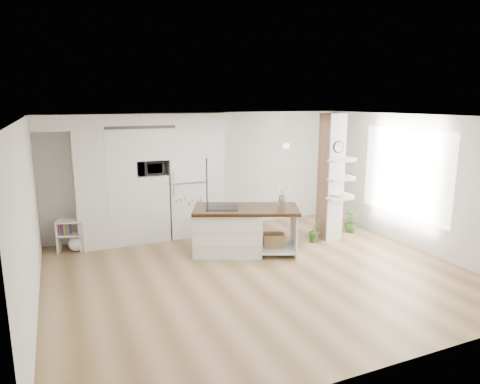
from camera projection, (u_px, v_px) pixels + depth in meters
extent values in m
cube|color=tan|center=(258.00, 273.00, 7.47)|extent=(7.00, 6.00, 0.01)
cube|color=white|center=(260.00, 117.00, 6.91)|extent=(7.00, 6.00, 0.04)
cube|color=silver|center=(202.00, 172.00, 9.88)|extent=(7.00, 0.04, 2.70)
cube|color=silver|center=(384.00, 256.00, 4.50)|extent=(7.00, 0.04, 2.70)
cube|color=silver|center=(28.00, 221.00, 5.83)|extent=(0.04, 6.00, 2.70)
cube|color=silver|center=(416.00, 183.00, 8.55)|extent=(0.04, 6.00, 2.70)
cube|color=white|center=(106.00, 188.00, 8.76)|extent=(1.20, 0.65, 2.40)
cube|color=white|center=(152.00, 207.00, 9.23)|extent=(0.65, 0.65, 1.42)
cube|color=white|center=(149.00, 144.00, 8.94)|extent=(0.65, 0.65, 0.65)
cube|color=white|center=(184.00, 142.00, 9.23)|extent=(0.85, 0.65, 0.65)
cube|color=white|center=(211.00, 180.00, 9.66)|extent=(0.40, 0.65, 2.40)
cube|color=silver|center=(137.00, 121.00, 8.73)|extent=(4.00, 0.70, 0.30)
cube|color=#262626|center=(140.00, 127.00, 8.45)|extent=(1.40, 0.04, 0.06)
cube|color=white|center=(185.00, 196.00, 9.49)|extent=(0.78, 0.66, 1.75)
cube|color=#B2B2B7|center=(189.00, 183.00, 9.11)|extent=(0.78, 0.01, 0.03)
cube|color=silver|center=(331.00, 177.00, 9.16)|extent=(0.40, 0.40, 2.70)
cube|color=tan|center=(323.00, 178.00, 9.08)|extent=(0.02, 0.40, 2.70)
cube|color=tan|center=(325.00, 176.00, 9.35)|extent=(0.40, 0.02, 2.70)
cylinder|color=black|center=(338.00, 147.00, 8.84)|extent=(0.25, 0.03, 0.25)
cylinder|color=white|center=(339.00, 147.00, 8.82)|extent=(0.21, 0.01, 0.21)
plane|color=white|center=(405.00, 173.00, 8.78)|extent=(0.00, 2.40, 2.40)
cylinder|color=white|center=(339.00, 147.00, 7.82)|extent=(0.12, 0.12, 0.10)
cube|color=white|center=(228.00, 232.00, 8.42)|extent=(1.55, 1.31, 0.85)
cube|color=white|center=(276.00, 247.00, 8.49)|extent=(0.99, 1.07, 0.04)
cube|color=white|center=(294.00, 232.00, 8.42)|extent=(0.37, 0.81, 0.85)
cube|color=#3A2011|center=(246.00, 209.00, 8.32)|extent=(2.25, 1.69, 0.06)
cube|color=black|center=(222.00, 207.00, 8.32)|extent=(0.76, 0.71, 0.01)
cube|color=tan|center=(274.00, 240.00, 8.46)|extent=(0.49, 0.44, 0.25)
cylinder|color=white|center=(282.00, 201.00, 8.40)|extent=(0.12, 0.12, 0.22)
cube|color=white|center=(58.00, 236.00, 8.47)|extent=(0.11, 0.31, 0.64)
cube|color=white|center=(85.00, 235.00, 8.55)|extent=(0.11, 0.31, 0.64)
cube|color=white|center=(71.00, 221.00, 8.45)|extent=(0.60, 0.43, 0.03)
cube|color=white|center=(72.00, 235.00, 8.50)|extent=(0.57, 0.43, 0.03)
sphere|color=white|center=(76.00, 243.00, 8.56)|extent=(0.31, 0.31, 0.31)
imported|color=#316327|center=(315.00, 230.00, 9.09)|extent=(0.32, 0.28, 0.51)
imported|color=#316327|center=(350.00, 221.00, 9.80)|extent=(0.34, 0.34, 0.49)
imported|color=#2D2D2D|center=(150.00, 168.00, 9.00)|extent=(0.54, 0.37, 0.30)
imported|color=#316327|center=(341.00, 168.00, 9.34)|extent=(0.27, 0.23, 0.30)
imported|color=white|center=(339.00, 196.00, 8.96)|extent=(0.22, 0.22, 0.05)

